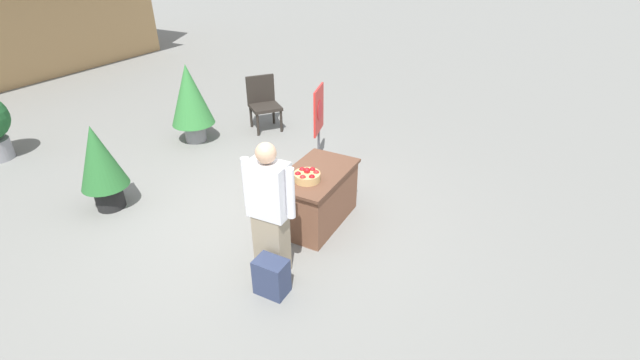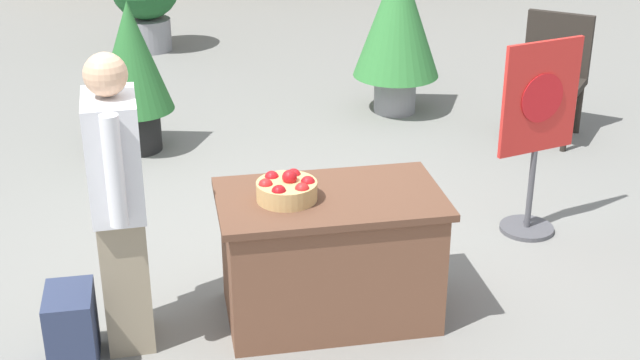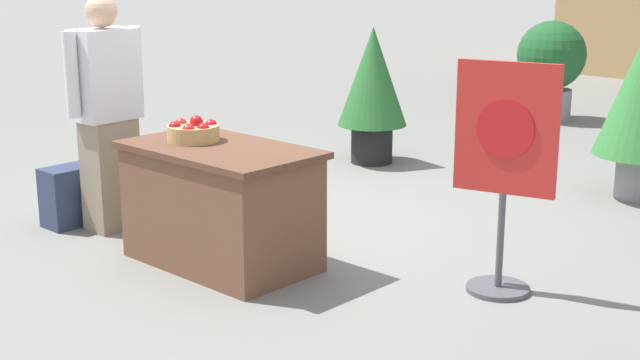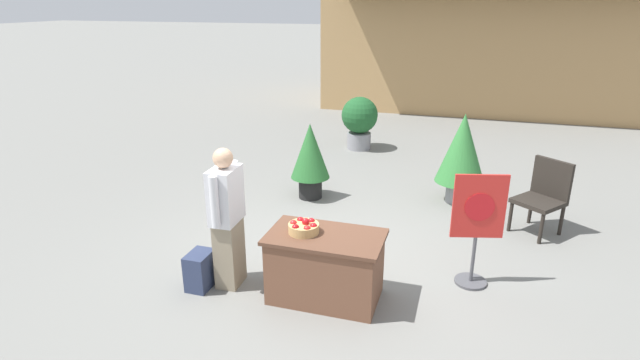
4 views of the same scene
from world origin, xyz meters
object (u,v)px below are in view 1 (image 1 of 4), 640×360
(patio_chair, at_px, (263,100))
(display_table, at_px, (316,197))
(potted_plant_far_right, at_px, (100,162))
(backpack, at_px, (272,277))
(poster_board, at_px, (319,124))
(potted_plant_near_left, at_px, (190,97))
(person_visitor, at_px, (270,211))
(apple_basket, at_px, (307,176))

(patio_chair, bearing_deg, display_table, -5.89)
(display_table, xyz_separation_m, potted_plant_far_right, (-1.06, 2.71, 0.34))
(backpack, xyz_separation_m, poster_board, (2.90, 0.98, 0.50))
(patio_chair, height_order, potted_plant_near_left, potted_plant_near_left)
(person_visitor, height_order, potted_plant_far_right, person_visitor)
(display_table, relative_size, person_visitor, 0.76)
(poster_board, xyz_separation_m, potted_plant_far_right, (-2.57, 1.95, 0.00))
(backpack, relative_size, patio_chair, 0.41)
(apple_basket, xyz_separation_m, backpack, (-1.15, -0.21, -0.59))
(poster_board, xyz_separation_m, potted_plant_near_left, (-0.26, 2.47, 0.13))
(display_table, relative_size, apple_basket, 3.76)
(potted_plant_near_left, bearing_deg, poster_board, -83.94)
(apple_basket, relative_size, backpack, 0.77)
(person_visitor, xyz_separation_m, backpack, (-0.29, -0.17, -0.60))
(person_visitor, distance_m, potted_plant_near_left, 4.03)
(backpack, distance_m, patio_chair, 4.64)
(apple_basket, height_order, potted_plant_near_left, potted_plant_near_left)
(potted_plant_far_right, bearing_deg, person_visitor, -90.92)
(apple_basket, bearing_deg, potted_plant_far_right, 106.84)
(backpack, bearing_deg, display_table, 8.86)
(backpack, relative_size, potted_plant_near_left, 0.29)
(person_visitor, relative_size, patio_chair, 1.58)
(patio_chair, relative_size, potted_plant_far_right, 0.82)
(apple_basket, xyz_separation_m, potted_plant_near_left, (1.48, 3.24, 0.03))
(potted_plant_near_left, height_order, potted_plant_far_right, potted_plant_near_left)
(apple_basket, distance_m, person_visitor, 0.87)
(person_visitor, distance_m, backpack, 0.69)
(display_table, distance_m, person_visitor, 1.19)
(display_table, height_order, person_visitor, person_visitor)
(apple_basket, xyz_separation_m, person_visitor, (-0.87, -0.04, 0.01))
(person_visitor, xyz_separation_m, patio_chair, (3.48, 2.50, -0.25))
(display_table, bearing_deg, person_visitor, -177.63)
(poster_board, bearing_deg, potted_plant_far_right, -142.29)
(potted_plant_far_right, bearing_deg, potted_plant_near_left, 12.60)
(display_table, height_order, apple_basket, apple_basket)
(patio_chair, relative_size, potted_plant_near_left, 0.71)
(apple_basket, bearing_deg, poster_board, 23.87)
(potted_plant_near_left, bearing_deg, display_table, -111.07)
(person_visitor, distance_m, patio_chair, 4.30)
(display_table, xyz_separation_m, apple_basket, (-0.24, -0.01, 0.43))
(apple_basket, bearing_deg, potted_plant_near_left, 65.43)
(apple_basket, height_order, backpack, apple_basket)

